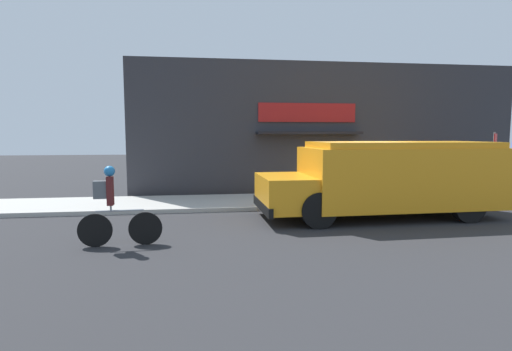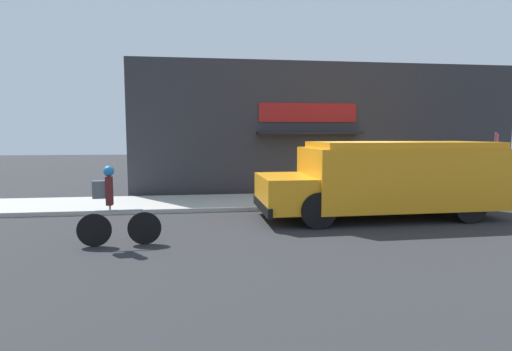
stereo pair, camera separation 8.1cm
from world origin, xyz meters
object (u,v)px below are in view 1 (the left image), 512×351
(stop_sign_post, at_px, (494,154))
(cyclist, at_px, (114,208))
(trash_bin, at_px, (379,184))
(school_bus, at_px, (388,177))

(stop_sign_post, bearing_deg, cyclist, -161.41)
(cyclist, xyz_separation_m, trash_bin, (8.17, 5.22, -0.29))
(school_bus, height_order, stop_sign_post, stop_sign_post)
(stop_sign_post, bearing_deg, trash_bin, 159.70)
(school_bus, height_order, trash_bin, school_bus)
(stop_sign_post, height_order, trash_bin, stop_sign_post)
(trash_bin, bearing_deg, stop_sign_post, -20.30)
(cyclist, bearing_deg, school_bus, 13.54)
(school_bus, distance_m, stop_sign_post, 5.14)
(school_bus, distance_m, cyclist, 7.21)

